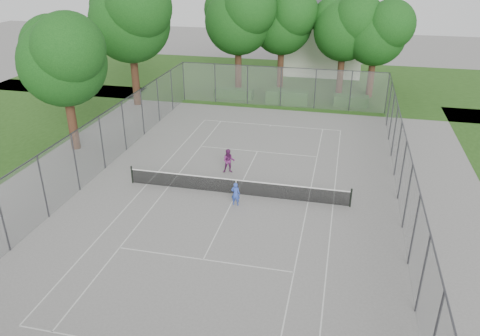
% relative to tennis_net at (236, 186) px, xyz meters
% --- Properties ---
extents(ground, '(120.00, 120.00, 0.00)m').
position_rel_tennis_net_xyz_m(ground, '(0.00, 0.00, -0.51)').
color(ground, slate).
rests_on(ground, ground).
extents(grass_far, '(60.00, 20.00, 0.00)m').
position_rel_tennis_net_xyz_m(grass_far, '(0.00, 26.00, -0.51)').
color(grass_far, '#224614').
rests_on(grass_far, ground).
extents(court_markings, '(11.03, 23.83, 0.01)m').
position_rel_tennis_net_xyz_m(court_markings, '(0.00, 0.00, -0.50)').
color(court_markings, silver).
rests_on(court_markings, ground).
extents(tennis_net, '(12.87, 0.10, 1.10)m').
position_rel_tennis_net_xyz_m(tennis_net, '(0.00, 0.00, 0.00)').
color(tennis_net, black).
rests_on(tennis_net, ground).
extents(perimeter_fence, '(18.08, 34.08, 3.52)m').
position_rel_tennis_net_xyz_m(perimeter_fence, '(0.00, 0.00, 1.30)').
color(perimeter_fence, '#38383D').
rests_on(perimeter_fence, ground).
extents(tree_far_left, '(7.21, 6.59, 10.37)m').
position_rel_tennis_net_xyz_m(tree_far_left, '(-4.78, 21.30, 6.61)').
color(tree_far_left, '#3A2115').
rests_on(tree_far_left, ground).
extents(tree_far_midleft, '(6.74, 6.15, 9.68)m').
position_rel_tennis_net_xyz_m(tree_far_midleft, '(-0.94, 23.49, 6.14)').
color(tree_far_midleft, '#3A2115').
rests_on(tree_far_midleft, ground).
extents(tree_far_midright, '(6.50, 5.94, 9.35)m').
position_rel_tennis_net_xyz_m(tree_far_midright, '(5.02, 22.42, 5.91)').
color(tree_far_midright, '#3A2115').
rests_on(tree_far_midright, ground).
extents(tree_far_right, '(6.22, 5.68, 8.95)m').
position_rel_tennis_net_xyz_m(tree_far_right, '(7.84, 21.78, 5.63)').
color(tree_far_right, '#3A2115').
rests_on(tree_far_right, ground).
extents(tree_side_back, '(7.84, 7.16, 11.27)m').
position_rel_tennis_net_xyz_m(tree_side_back, '(-12.59, 14.66, 7.23)').
color(tree_side_back, '#3A2115').
rests_on(tree_side_back, ground).
extents(tree_side_front, '(6.55, 5.98, 9.42)m').
position_rel_tennis_net_xyz_m(tree_side_front, '(-12.53, 4.09, 5.96)').
color(tree_side_front, '#3A2115').
rests_on(tree_side_front, ground).
extents(hedge_left, '(3.56, 1.07, 0.89)m').
position_rel_tennis_net_xyz_m(hedge_left, '(-4.61, 18.51, -0.07)').
color(hedge_left, '#224E19').
rests_on(hedge_left, ground).
extents(hedge_mid, '(3.77, 1.08, 1.19)m').
position_rel_tennis_net_xyz_m(hedge_mid, '(0.47, 17.92, 0.08)').
color(hedge_mid, '#224E19').
rests_on(hedge_mid, ground).
extents(hedge_right, '(3.03, 1.11, 0.91)m').
position_rel_tennis_net_xyz_m(hedge_right, '(6.14, 18.64, -0.06)').
color(hedge_right, '#224E19').
rests_on(hedge_right, ground).
extents(house, '(8.43, 6.53, 10.50)m').
position_rel_tennis_net_xyz_m(house, '(2.71, 30.99, 3.71)').
color(house, silver).
rests_on(house, ground).
extents(girl_player, '(0.50, 0.33, 1.35)m').
position_rel_tennis_net_xyz_m(girl_player, '(0.26, -1.20, 0.17)').
color(girl_player, '#2F4BB2').
rests_on(girl_player, ground).
extents(woman_player, '(0.87, 0.74, 1.56)m').
position_rel_tennis_net_xyz_m(woman_player, '(-1.11, 2.72, 0.27)').
color(woman_player, '#6A2360').
rests_on(woman_player, ground).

